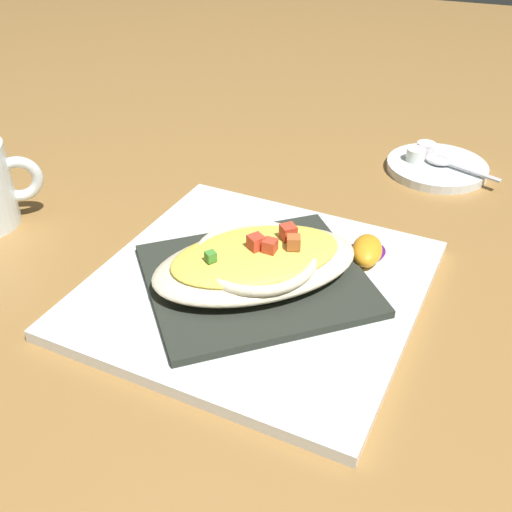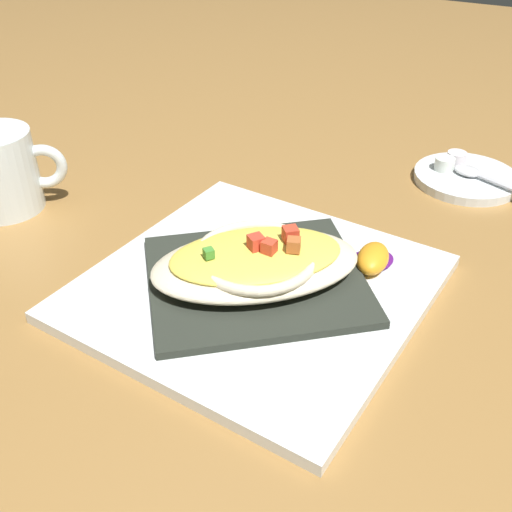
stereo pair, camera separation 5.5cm
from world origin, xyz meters
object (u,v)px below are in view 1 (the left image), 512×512
at_px(square_plate, 256,288).
at_px(creamer_saucer, 437,167).
at_px(creamer_cup_0, 426,149).
at_px(orange_garnish, 366,251).
at_px(gratin_dish, 256,261).
at_px(creamer_cup_1, 416,155).
at_px(spoon, 443,162).

relative_size(square_plate, creamer_saucer, 2.32).
bearing_deg(creamer_cup_0, orange_garnish, 85.03).
xyz_separation_m(square_plate, gratin_dish, (-0.00, -0.00, 0.03)).
bearing_deg(creamer_cup_1, gratin_dish, 72.30).
height_order(spoon, creamer_cup_0, creamer_cup_0).
relative_size(orange_garnish, creamer_saucer, 0.50).
height_order(gratin_dish, creamer_cup_1, gratin_dish).
height_order(creamer_saucer, creamer_cup_1, creamer_cup_1).
distance_m(square_plate, orange_garnish, 0.11).
bearing_deg(creamer_cup_1, creamer_saucer, -177.20).
xyz_separation_m(orange_garnish, creamer_cup_1, (-0.01, -0.24, -0.00)).
distance_m(square_plate, creamer_cup_0, 0.35).
distance_m(creamer_saucer, creamer_cup_1, 0.03).
xyz_separation_m(square_plate, orange_garnish, (-0.09, -0.07, 0.01)).
bearing_deg(gratin_dish, creamer_cup_0, -108.06).
bearing_deg(creamer_saucer, orange_garnish, 80.25).
bearing_deg(creamer_cup_1, creamer_cup_0, -112.98).
xyz_separation_m(creamer_saucer, creamer_cup_0, (0.02, -0.02, 0.01)).
bearing_deg(square_plate, spoon, -113.23).
relative_size(spoon, creamer_cup_0, 4.09).
relative_size(gratin_dish, spoon, 2.21).
xyz_separation_m(spoon, creamer_cup_1, (0.03, -0.00, 0.00)).
bearing_deg(spoon, creamer_saucer, -22.98).
bearing_deg(creamer_cup_0, creamer_saucer, 131.24).
distance_m(gratin_dish, creamer_cup_0, 0.35).
relative_size(gratin_dish, creamer_cup_1, 9.02).
xyz_separation_m(orange_garnish, creamer_saucer, (-0.04, -0.24, -0.02)).
height_order(gratin_dish, creamer_cup_0, gratin_dish).
relative_size(square_plate, gratin_dish, 1.34).
relative_size(square_plate, creamer_cup_1, 12.11).
height_order(creamer_saucer, creamer_cup_0, creamer_cup_0).
relative_size(gratin_dish, creamer_saucer, 1.73).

